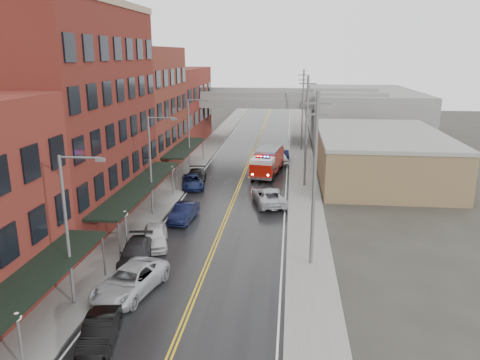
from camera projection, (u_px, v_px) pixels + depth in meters
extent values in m
cube|color=black|center=(234.00, 198.00, 47.83)|extent=(11.00, 160.00, 0.02)
cube|color=slate|center=(165.00, 195.00, 48.58)|extent=(3.00, 160.00, 0.15)
cube|color=slate|center=(306.00, 199.00, 47.04)|extent=(3.00, 160.00, 0.15)
cube|color=gray|center=(180.00, 195.00, 48.41)|extent=(0.30, 160.00, 0.15)
cube|color=gray|center=(290.00, 199.00, 47.22)|extent=(0.30, 160.00, 0.15)
cube|color=#5A1C18|center=(71.00, 117.00, 40.16)|extent=(9.00, 20.00, 18.00)
cube|color=maroon|center=(137.00, 110.00, 57.34)|extent=(9.00, 15.00, 15.00)
cube|color=maroon|center=(173.00, 107.00, 74.51)|extent=(9.00, 20.00, 12.00)
cube|color=brown|center=(379.00, 157.00, 55.08)|extent=(14.00, 22.00, 5.00)
cube|color=slate|center=(362.00, 113.00, 83.25)|extent=(18.00, 30.00, 8.00)
cube|color=black|center=(19.00, 292.00, 22.90)|extent=(2.60, 16.00, 0.18)
cylinder|color=slate|center=(104.00, 256.00, 30.46)|extent=(0.10, 0.10, 3.00)
cube|color=black|center=(140.00, 186.00, 41.12)|extent=(2.60, 18.00, 0.18)
cylinder|color=slate|center=(119.00, 240.00, 33.14)|extent=(0.10, 0.10, 3.00)
cylinder|color=slate|center=(177.00, 178.00, 49.64)|extent=(0.10, 0.10, 3.00)
cube|color=black|center=(185.00, 147.00, 57.91)|extent=(2.60, 13.00, 0.18)
cylinder|color=slate|center=(183.00, 171.00, 52.33)|extent=(0.10, 0.10, 3.00)
cylinder|color=slate|center=(203.00, 150.00, 64.03)|extent=(0.10, 0.10, 3.00)
cylinder|color=#59595B|center=(21.00, 346.00, 21.28)|extent=(0.14, 0.14, 2.80)
sphere|color=silver|center=(17.00, 317.00, 20.89)|extent=(0.44, 0.44, 0.44)
cylinder|color=#59595B|center=(126.00, 233.00, 34.71)|extent=(0.14, 0.14, 2.80)
sphere|color=silver|center=(125.00, 214.00, 34.32)|extent=(0.44, 0.44, 0.44)
cylinder|color=#59595B|center=(173.00, 183.00, 48.14)|extent=(0.14, 0.14, 2.80)
sphere|color=silver|center=(172.00, 168.00, 47.74)|extent=(0.44, 0.44, 0.44)
cylinder|color=#59595B|center=(67.00, 233.00, 26.27)|extent=(0.18, 0.18, 9.00)
cylinder|color=#59595B|center=(80.00, 158.00, 24.98)|extent=(2.40, 0.12, 0.12)
cube|color=#59595B|center=(100.00, 160.00, 24.89)|extent=(0.50, 0.22, 0.18)
cylinder|color=#59595B|center=(150.00, 167.00, 41.61)|extent=(0.18, 0.18, 9.00)
cylinder|color=#59595B|center=(161.00, 118.00, 40.33)|extent=(2.40, 0.12, 0.12)
cube|color=#59595B|center=(174.00, 119.00, 40.24)|extent=(0.50, 0.22, 0.18)
cylinder|color=#59595B|center=(189.00, 136.00, 56.96)|extent=(0.18, 0.18, 9.00)
cylinder|color=#59595B|center=(198.00, 100.00, 55.68)|extent=(2.40, 0.12, 0.12)
cube|color=#59595B|center=(207.00, 101.00, 55.59)|extent=(0.50, 0.22, 0.18)
cylinder|color=#59595B|center=(314.00, 182.00, 31.11)|extent=(0.24, 0.24, 12.00)
cube|color=#59595B|center=(318.00, 103.00, 29.74)|extent=(1.80, 0.12, 0.12)
cube|color=#59595B|center=(317.00, 114.00, 29.93)|extent=(1.40, 0.12, 0.12)
cylinder|color=#59595B|center=(306.00, 133.00, 50.29)|extent=(0.24, 0.24, 12.00)
cube|color=#59595B|center=(308.00, 84.00, 48.93)|extent=(1.80, 0.12, 0.12)
cube|color=#59595B|center=(308.00, 90.00, 49.11)|extent=(1.40, 0.12, 0.12)
cylinder|color=#59595B|center=(303.00, 111.00, 69.47)|extent=(0.24, 0.24, 12.00)
cube|color=#59595B|center=(304.00, 75.00, 68.11)|extent=(1.80, 0.12, 0.12)
cube|color=#59595B|center=(304.00, 80.00, 68.29)|extent=(1.40, 0.12, 0.12)
cube|color=slate|center=(258.00, 101.00, 76.75)|extent=(40.00, 10.00, 1.50)
cube|color=slate|center=(193.00, 122.00, 78.90)|extent=(1.60, 8.00, 6.00)
cube|color=slate|center=(324.00, 124.00, 76.58)|extent=(1.60, 8.00, 6.00)
cube|color=#B71308|center=(269.00, 159.00, 57.77)|extent=(3.42, 6.08, 2.20)
cube|color=#B71308|center=(263.00, 169.00, 54.04)|extent=(2.98, 3.07, 1.57)
cube|color=silver|center=(263.00, 160.00, 53.76)|extent=(2.82, 2.85, 0.52)
cube|color=black|center=(263.00, 166.00, 54.15)|extent=(2.85, 2.04, 0.84)
cube|color=slate|center=(270.00, 149.00, 57.44)|extent=(3.10, 5.63, 0.31)
cube|color=black|center=(263.00, 158.00, 53.67)|extent=(1.70, 0.53, 0.15)
sphere|color=#FF0C0C|center=(258.00, 157.00, 53.79)|extent=(0.21, 0.21, 0.21)
sphere|color=#1933FF|center=(268.00, 157.00, 53.51)|extent=(0.21, 0.21, 0.21)
cylinder|color=black|center=(253.00, 175.00, 54.43)|extent=(1.09, 0.51, 1.05)
cylinder|color=black|center=(272.00, 177.00, 53.87)|extent=(1.09, 0.51, 1.05)
cylinder|color=black|center=(259.00, 168.00, 57.85)|extent=(1.09, 0.51, 1.05)
cylinder|color=black|center=(278.00, 169.00, 57.29)|extent=(1.09, 0.51, 1.05)
cylinder|color=black|center=(264.00, 164.00, 60.30)|extent=(1.09, 0.51, 1.05)
cylinder|color=black|center=(281.00, 165.00, 59.74)|extent=(1.09, 0.51, 1.05)
imported|color=black|center=(100.00, 332.00, 23.60)|extent=(2.20, 4.48, 1.41)
imported|color=#AEB2B7|center=(130.00, 281.00, 28.60)|extent=(4.02, 6.42, 1.65)
imported|color=black|center=(136.00, 253.00, 32.80)|extent=(2.86, 5.40, 1.49)
imported|color=silver|center=(155.00, 236.00, 35.68)|extent=(3.02, 5.00, 1.59)
imported|color=black|center=(184.00, 212.00, 41.10)|extent=(1.98, 4.74, 1.53)
imported|color=#111B43|center=(193.00, 181.00, 51.25)|extent=(3.34, 5.37, 1.39)
imported|color=black|center=(196.00, 177.00, 52.89)|extent=(2.68, 5.43, 1.52)
imported|color=#B2B3BA|center=(269.00, 196.00, 45.51)|extent=(4.00, 6.37, 1.64)
imported|color=black|center=(270.00, 193.00, 47.08)|extent=(2.71, 4.86, 1.33)
imported|color=white|center=(279.00, 158.00, 62.26)|extent=(3.08, 4.96, 1.57)
imported|color=black|center=(282.00, 155.00, 64.23)|extent=(2.03, 4.78, 1.53)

